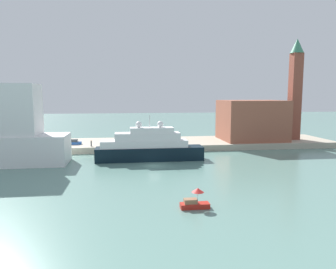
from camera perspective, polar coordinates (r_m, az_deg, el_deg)
name	(u,v)px	position (r m, az deg, el deg)	size (l,w,h in m)	color
ground	(154,166)	(69.08, -2.50, -5.61)	(400.00, 400.00, 0.00)	slate
quay_dock	(146,144)	(93.95, -3.87, -1.71)	(110.00, 19.03, 1.64)	#ADA38E
large_yacht	(148,147)	(74.50, -3.53, -2.23)	(24.86, 4.92, 10.58)	black
small_motorboat	(195,201)	(44.08, 4.78, -11.75)	(3.94, 1.65, 2.77)	#B22319
harbor_building	(252,120)	(99.61, 14.67, 2.49)	(18.03, 15.08, 11.88)	#93513D
bell_tower	(295,86)	(104.31, 21.73, 8.03)	(3.94, 3.94, 30.00)	brown
parked_car	(74,142)	(91.44, -16.42, -1.34)	(3.94, 1.60, 1.36)	#1E4C99
person_figure	(91,143)	(86.89, -13.51, -1.56)	(0.36, 0.36, 1.65)	#4C4C4C
mooring_bollard	(134,144)	(85.84, -6.08, -1.74)	(0.42, 0.42, 0.82)	black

